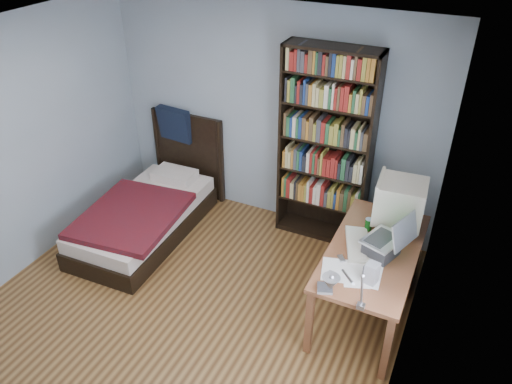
# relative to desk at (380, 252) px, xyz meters

# --- Properties ---
(room) EXTENTS (4.20, 4.24, 2.50)m
(room) POSITION_rel_desk_xyz_m (-1.48, -1.34, 0.84)
(room) COLOR #513117
(room) RESTS_ON ground
(desk) EXTENTS (0.75, 1.48, 0.73)m
(desk) POSITION_rel_desk_xyz_m (0.00, 0.00, 0.00)
(desk) COLOR brown
(desk) RESTS_ON floor
(crt_monitor) EXTENTS (0.46, 0.42, 0.50)m
(crt_monitor) POSITION_rel_desk_xyz_m (0.09, 0.01, 0.60)
(crt_monitor) COLOR beige
(crt_monitor) RESTS_ON desk
(laptop) EXTENTS (0.44, 0.42, 0.42)m
(laptop) POSITION_rel_desk_xyz_m (0.09, -0.45, 0.43)
(laptop) COLOR #2D2D30
(laptop) RESTS_ON desk
(desk_lamp) EXTENTS (0.23, 0.51, 0.61)m
(desk_lamp) POSITION_rel_desk_xyz_m (-0.03, -1.51, 0.81)
(desk_lamp) COLOR #99999E
(desk_lamp) RESTS_ON desk
(keyboard) EXTENTS (0.35, 0.54, 0.05)m
(keyboard) POSITION_rel_desk_xyz_m (-0.14, -0.42, 0.34)
(keyboard) COLOR beige
(keyboard) RESTS_ON desk
(speaker) EXTENTS (0.12, 0.12, 0.19)m
(speaker) POSITION_rel_desk_xyz_m (0.08, -0.84, 0.42)
(speaker) COLOR gray
(speaker) RESTS_ON desk
(soda_can) EXTENTS (0.06, 0.06, 0.12)m
(soda_can) POSITION_rel_desk_xyz_m (-0.12, -0.14, 0.38)
(soda_can) COLOR #073A0A
(soda_can) RESTS_ON desk
(mouse) EXTENTS (0.06, 0.11, 0.04)m
(mouse) POSITION_rel_desk_xyz_m (-0.04, -0.12, 0.34)
(mouse) COLOR silver
(mouse) RESTS_ON desk
(phone_silver) EXTENTS (0.09, 0.10, 0.02)m
(phone_silver) POSITION_rel_desk_xyz_m (-0.22, -0.65, 0.33)
(phone_silver) COLOR silver
(phone_silver) RESTS_ON desk
(phone_grey) EXTENTS (0.06, 0.09, 0.02)m
(phone_grey) POSITION_rel_desk_xyz_m (-0.25, -0.89, 0.33)
(phone_grey) COLOR gray
(phone_grey) RESTS_ON desk
(external_drive) EXTENTS (0.15, 0.15, 0.03)m
(external_drive) POSITION_rel_desk_xyz_m (-0.23, -1.07, 0.33)
(external_drive) COLOR gray
(external_drive) RESTS_ON desk
(bookshelf) EXTENTS (0.97, 0.30, 2.16)m
(bookshelf) POSITION_rel_desk_xyz_m (-0.80, 0.59, 0.67)
(bookshelf) COLOR black
(bookshelf) RESTS_ON floor
(bed) EXTENTS (1.09, 2.01, 1.16)m
(bed) POSITION_rel_desk_xyz_m (-2.60, -0.20, -0.15)
(bed) COLOR black
(bed) RESTS_ON floor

